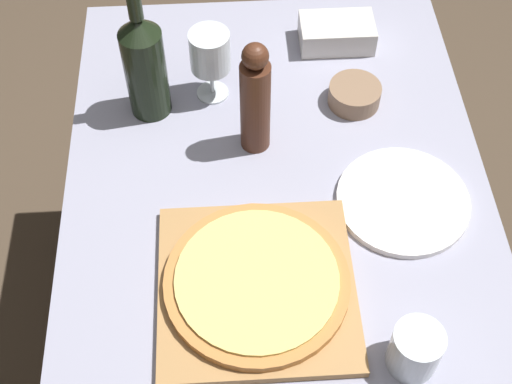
{
  "coord_description": "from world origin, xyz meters",
  "views": [
    {
      "loc": [
        -0.09,
        -0.75,
        1.87
      ],
      "look_at": [
        -0.05,
        0.03,
        0.82
      ],
      "focal_mm": 50.0,
      "sensor_mm": 36.0,
      "label": 1
    }
  ],
  "objects_px": {
    "pizza": "(257,281)",
    "small_bowl": "(354,95)",
    "pepper_mill": "(255,100)",
    "wine_glass": "(210,53)",
    "wine_bottle": "(144,64)"
  },
  "relations": [
    {
      "from": "pizza",
      "to": "wine_glass",
      "type": "height_order",
      "value": "wine_glass"
    },
    {
      "from": "pizza",
      "to": "wine_glass",
      "type": "distance_m",
      "value": 0.5
    },
    {
      "from": "wine_bottle",
      "to": "wine_glass",
      "type": "relative_size",
      "value": 1.96
    },
    {
      "from": "pizza",
      "to": "small_bowl",
      "type": "relative_size",
      "value": 2.93
    },
    {
      "from": "pizza",
      "to": "pepper_mill",
      "type": "relative_size",
      "value": 1.24
    },
    {
      "from": "wine_glass",
      "to": "small_bowl",
      "type": "bearing_deg",
      "value": -8.27
    },
    {
      "from": "pepper_mill",
      "to": "small_bowl",
      "type": "height_order",
      "value": "pepper_mill"
    },
    {
      "from": "pepper_mill",
      "to": "small_bowl",
      "type": "xyz_separation_m",
      "value": [
        0.22,
        0.1,
        -0.1
      ]
    },
    {
      "from": "pizza",
      "to": "wine_bottle",
      "type": "xyz_separation_m",
      "value": [
        -0.2,
        0.45,
        0.1
      ]
    },
    {
      "from": "pizza",
      "to": "wine_glass",
      "type": "relative_size",
      "value": 1.97
    },
    {
      "from": "small_bowl",
      "to": "wine_glass",
      "type": "bearing_deg",
      "value": 171.73
    },
    {
      "from": "pepper_mill",
      "to": "wine_glass",
      "type": "distance_m",
      "value": 0.17
    },
    {
      "from": "pizza",
      "to": "wine_glass",
      "type": "xyz_separation_m",
      "value": [
        -0.07,
        0.49,
        0.09
      ]
    },
    {
      "from": "pizza",
      "to": "small_bowl",
      "type": "height_order",
      "value": "small_bowl"
    },
    {
      "from": "wine_bottle",
      "to": "pepper_mill",
      "type": "xyz_separation_m",
      "value": [
        0.21,
        -0.11,
        -0.0
      ]
    }
  ]
}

